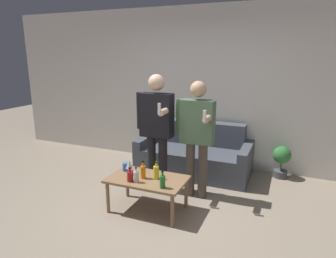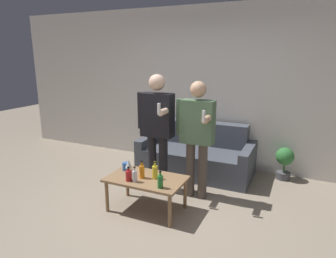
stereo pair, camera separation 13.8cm
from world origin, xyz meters
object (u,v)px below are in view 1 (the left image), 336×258
Objects in this scene: coffee_table at (147,182)px; person_standing_left at (156,125)px; person_standing_right at (197,131)px; bottle_orange at (136,176)px; couch at (195,155)px.

person_standing_left reaches higher than coffee_table.
person_standing_right reaches higher than coffee_table.
bottle_orange is at bearing -112.89° from coffee_table.
person_standing_left reaches higher than couch.
bottle_orange is 0.12× the size of person_standing_right.
coffee_table is at bearing -125.34° from person_standing_right.
bottle_orange is at bearing -97.62° from couch.
person_standing_left is (-0.29, -0.88, 0.68)m from couch.
coffee_table is at bearing 67.11° from bottle_orange.
person_standing_left is (-0.14, 0.59, 0.58)m from coffee_table.
bottle_orange reaches higher than coffee_table.
bottle_orange is 1.01m from person_standing_right.
bottle_orange is at bearing -123.04° from person_standing_right.
person_standing_left is at bearing -108.40° from couch.
couch is at bearing 108.21° from person_standing_right.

